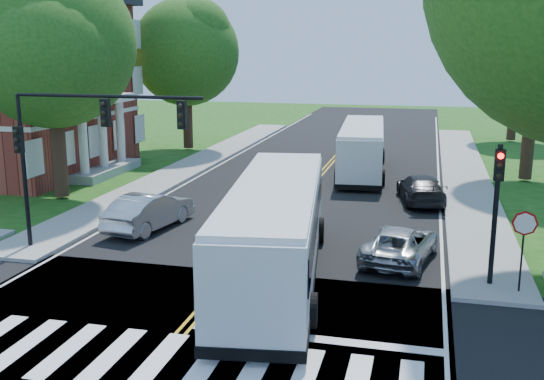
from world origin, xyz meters
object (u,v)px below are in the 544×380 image
(signal_nw, at_px, (78,135))
(bus_follow, at_px, (362,148))
(dark_sedan, at_px, (421,189))
(bus_lead, at_px, (275,228))
(suv, at_px, (400,244))
(signal_ne, at_px, (497,197))
(hatchback, at_px, (149,211))

(signal_nw, bearing_deg, bus_follow, 65.27)
(dark_sedan, bearing_deg, bus_lead, 59.47)
(signal_nw, distance_m, dark_sedan, 16.51)
(bus_follow, height_order, dark_sedan, bus_follow)
(bus_lead, height_order, suv, bus_lead)
(signal_nw, height_order, bus_follow, signal_nw)
(bus_lead, xyz_separation_m, suv, (3.88, 2.70, -1.05))
(bus_lead, bearing_deg, dark_sedan, -118.70)
(signal_nw, xyz_separation_m, suv, (11.18, 2.00, -3.75))
(bus_follow, bearing_deg, dark_sedan, 113.77)
(suv, distance_m, dark_sedan, 9.04)
(bus_follow, xyz_separation_m, dark_sedan, (3.56, -6.69, -0.85))
(signal_ne, relative_size, dark_sedan, 0.94)
(bus_lead, distance_m, bus_follow, 18.43)
(signal_nw, height_order, suv, signal_nw)
(hatchback, bearing_deg, suv, -179.12)
(bus_follow, bearing_deg, suv, 96.63)
(signal_nw, height_order, signal_ne, signal_nw)
(bus_lead, relative_size, bus_follow, 1.10)
(signal_ne, bearing_deg, hatchback, 164.70)
(dark_sedan, bearing_deg, signal_nw, 33.39)
(bus_lead, bearing_deg, suv, -153.22)
(bus_lead, height_order, bus_follow, bus_lead)
(bus_lead, xyz_separation_m, bus_follow, (0.87, 18.41, -0.14))
(suv, height_order, dark_sedan, dark_sedan)
(hatchback, distance_m, dark_sedan, 13.13)
(signal_ne, height_order, bus_follow, signal_ne)
(signal_nw, xyz_separation_m, bus_follow, (8.16, 17.72, -2.84))
(signal_ne, xyz_separation_m, bus_lead, (-6.76, -0.71, -1.28))
(signal_ne, xyz_separation_m, dark_sedan, (-2.33, 11.01, -2.27))
(signal_nw, xyz_separation_m, bus_lead, (7.30, -0.70, -2.70))
(bus_lead, distance_m, hatchback, 7.78)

